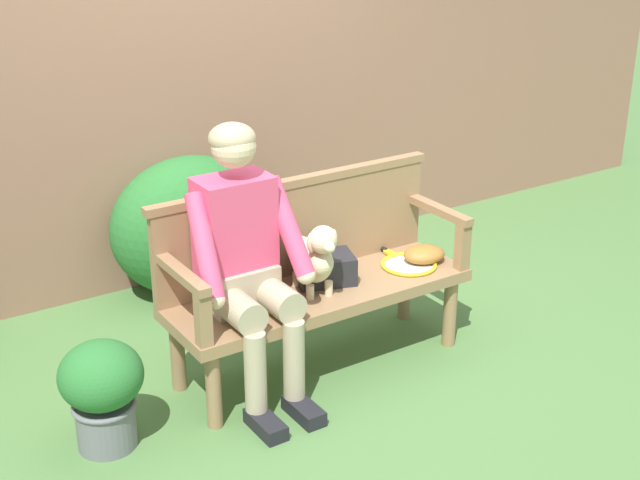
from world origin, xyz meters
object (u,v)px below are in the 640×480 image
potted_plant (102,389)px  tennis_racket (406,263)px  dog_on_bench (315,257)px  baseball_glove (424,254)px  person_seated (244,255)px  sports_bag (325,269)px  garden_bench (320,298)px

potted_plant → tennis_racket: bearing=1.8°
dog_on_bench → baseball_glove: (0.67, -0.00, -0.14)m
baseball_glove → potted_plant: baseball_glove is taller
person_seated → baseball_glove: size_ratio=5.93×
tennis_racket → sports_bag: size_ratio=2.01×
dog_on_bench → potted_plant: dog_on_bench is taller
sports_bag → baseball_glove: bearing=-8.8°
garden_bench → person_seated: bearing=-178.4°
sports_bag → potted_plant: size_ratio=0.57×
tennis_racket → potted_plant: 1.67m
garden_bench → baseball_glove: bearing=-3.9°
dog_on_bench → baseball_glove: size_ratio=1.72×
person_seated → potted_plant: (-0.72, -0.05, -0.43)m
baseball_glove → sports_bag: (-0.56, 0.09, 0.03)m
baseball_glove → potted_plant: (-1.76, -0.02, -0.20)m
dog_on_bench → garden_bench: bearing=35.9°
person_seated → baseball_glove: 1.06m
potted_plant → person_seated: bearing=3.9°
garden_bench → baseball_glove: size_ratio=6.96×
garden_bench → dog_on_bench: size_ratio=4.04×
tennis_racket → sports_bag: bearing=173.4°
person_seated → sports_bag: (0.47, 0.06, -0.20)m
garden_bench → dog_on_bench: dog_on_bench is taller
dog_on_bench → tennis_racket: bearing=2.9°
baseball_glove → potted_plant: bearing=-163.1°
dog_on_bench → potted_plant: (-1.09, -0.02, -0.34)m
potted_plant → sports_bag: bearing=5.0°
dog_on_bench → sports_bag: dog_on_bench is taller
sports_bag → potted_plant: bearing=-175.0°
garden_bench → sports_bag: sports_bag is taller
dog_on_bench → sports_bag: size_ratio=1.35×
dog_on_bench → tennis_racket: 0.60m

